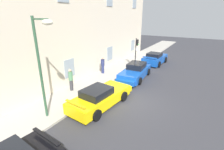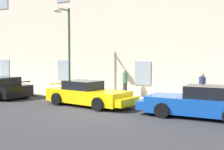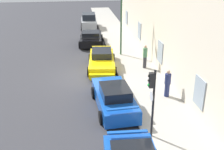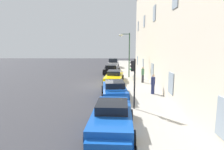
{
  "view_description": "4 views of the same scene",
  "coord_description": "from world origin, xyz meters",
  "px_view_note": "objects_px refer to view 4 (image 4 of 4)",
  "views": [
    {
      "loc": [
        -9.57,
        -4.35,
        5.74
      ],
      "look_at": [
        1.83,
        2.35,
        0.98
      ],
      "focal_mm": 26.74,
      "sensor_mm": 36.0,
      "label": 1
    },
    {
      "loc": [
        7.99,
        -11.9,
        2.79
      ],
      "look_at": [
        -0.27,
        1.99,
        1.67
      ],
      "focal_mm": 48.1,
      "sensor_mm": 36.0,
      "label": 2
    },
    {
      "loc": [
        17.65,
        -0.49,
        7.51
      ],
      "look_at": [
        2.82,
        1.53,
        1.22
      ],
      "focal_mm": 43.43,
      "sensor_mm": 36.0,
      "label": 3
    },
    {
      "loc": [
        19.18,
        1.42,
        4.23
      ],
      "look_at": [
        0.8,
        1.14,
        1.24
      ],
      "focal_mm": 29.63,
      "sensor_mm": 36.0,
      "label": 4
    }
  ],
  "objects_px": {
    "sportscar_yellow_flank": "(114,78)",
    "pedestrian_strolling": "(143,74)",
    "hatchback_parked": "(113,64)",
    "sportscar_tail_end": "(112,121)",
    "pedestrian_admiring": "(153,84)",
    "street_lamp": "(126,47)",
    "sportscar_white_middle": "(114,90)",
    "sportscar_red_lead": "(112,70)",
    "traffic_light": "(133,75)"
  },
  "relations": [
    {
      "from": "sportscar_red_lead",
      "to": "street_lamp",
      "type": "height_order",
      "value": "street_lamp"
    },
    {
      "from": "sportscar_white_middle",
      "to": "sportscar_tail_end",
      "type": "height_order",
      "value": "sportscar_white_middle"
    },
    {
      "from": "sportscar_red_lead",
      "to": "sportscar_white_middle",
      "type": "height_order",
      "value": "sportscar_white_middle"
    },
    {
      "from": "sportscar_white_middle",
      "to": "street_lamp",
      "type": "relative_size",
      "value": 0.91
    },
    {
      "from": "pedestrian_strolling",
      "to": "traffic_light",
      "type": "bearing_deg",
      "value": -12.6
    },
    {
      "from": "hatchback_parked",
      "to": "sportscar_red_lead",
      "type": "bearing_deg",
      "value": -1.37
    },
    {
      "from": "sportscar_yellow_flank",
      "to": "pedestrian_admiring",
      "type": "xyz_separation_m",
      "value": [
        5.15,
        3.33,
        0.38
      ]
    },
    {
      "from": "sportscar_tail_end",
      "to": "pedestrian_strolling",
      "type": "bearing_deg",
      "value": 164.41
    },
    {
      "from": "sportscar_red_lead",
      "to": "hatchback_parked",
      "type": "distance_m",
      "value": 6.79
    },
    {
      "from": "pedestrian_admiring",
      "to": "hatchback_parked",
      "type": "bearing_deg",
      "value": -169.46
    },
    {
      "from": "street_lamp",
      "to": "pedestrian_strolling",
      "type": "bearing_deg",
      "value": 26.21
    },
    {
      "from": "sportscar_white_middle",
      "to": "pedestrian_strolling",
      "type": "height_order",
      "value": "pedestrian_strolling"
    },
    {
      "from": "traffic_light",
      "to": "street_lamp",
      "type": "bearing_deg",
      "value": 178.96
    },
    {
      "from": "sportscar_white_middle",
      "to": "sportscar_tail_end",
      "type": "distance_m",
      "value": 6.29
    },
    {
      "from": "sportscar_yellow_flank",
      "to": "hatchback_parked",
      "type": "distance_m",
      "value": 13.74
    },
    {
      "from": "traffic_light",
      "to": "sportscar_yellow_flank",
      "type": "bearing_deg",
      "value": -171.73
    },
    {
      "from": "traffic_light",
      "to": "pedestrian_strolling",
      "type": "relative_size",
      "value": 1.85
    },
    {
      "from": "hatchback_parked",
      "to": "pedestrian_admiring",
      "type": "xyz_separation_m",
      "value": [
        18.89,
        3.51,
        0.17
      ]
    },
    {
      "from": "hatchback_parked",
      "to": "pedestrian_admiring",
      "type": "distance_m",
      "value": 19.22
    },
    {
      "from": "sportscar_red_lead",
      "to": "sportscar_yellow_flank",
      "type": "relative_size",
      "value": 0.89
    },
    {
      "from": "sportscar_white_middle",
      "to": "pedestrian_strolling",
      "type": "xyz_separation_m",
      "value": [
        -5.25,
        3.11,
        0.43
      ]
    },
    {
      "from": "sportscar_yellow_flank",
      "to": "hatchback_parked",
      "type": "height_order",
      "value": "hatchback_parked"
    },
    {
      "from": "hatchback_parked",
      "to": "sportscar_yellow_flank",
      "type": "bearing_deg",
      "value": 0.76
    },
    {
      "from": "sportscar_yellow_flank",
      "to": "pedestrian_strolling",
      "type": "height_order",
      "value": "pedestrian_strolling"
    },
    {
      "from": "sportscar_tail_end",
      "to": "pedestrian_admiring",
      "type": "xyz_separation_m",
      "value": [
        -6.83,
        3.38,
        0.36
      ]
    },
    {
      "from": "sportscar_tail_end",
      "to": "hatchback_parked",
      "type": "relative_size",
      "value": 1.21
    },
    {
      "from": "sportscar_yellow_flank",
      "to": "sportscar_white_middle",
      "type": "height_order",
      "value": "sportscar_white_middle"
    },
    {
      "from": "sportscar_yellow_flank",
      "to": "sportscar_tail_end",
      "type": "bearing_deg",
      "value": -0.21
    },
    {
      "from": "pedestrian_admiring",
      "to": "sportscar_yellow_flank",
      "type": "bearing_deg",
      "value": -147.1
    },
    {
      "from": "sportscar_white_middle",
      "to": "hatchback_parked",
      "type": "height_order",
      "value": "hatchback_parked"
    },
    {
      "from": "sportscar_tail_end",
      "to": "street_lamp",
      "type": "xyz_separation_m",
      "value": [
        -14.94,
        1.55,
        3.38
      ]
    },
    {
      "from": "traffic_light",
      "to": "pedestrian_strolling",
      "type": "bearing_deg",
      "value": 167.4
    },
    {
      "from": "traffic_light",
      "to": "sportscar_tail_end",
      "type": "bearing_deg",
      "value": -23.27
    },
    {
      "from": "traffic_light",
      "to": "pedestrian_admiring",
      "type": "height_order",
      "value": "traffic_light"
    },
    {
      "from": "sportscar_red_lead",
      "to": "pedestrian_admiring",
      "type": "distance_m",
      "value": 12.66
    },
    {
      "from": "sportscar_yellow_flank",
      "to": "pedestrian_admiring",
      "type": "distance_m",
      "value": 6.15
    },
    {
      "from": "street_lamp",
      "to": "pedestrian_admiring",
      "type": "height_order",
      "value": "street_lamp"
    },
    {
      "from": "pedestrian_admiring",
      "to": "pedestrian_strolling",
      "type": "height_order",
      "value": "pedestrian_strolling"
    },
    {
      "from": "sportscar_red_lead",
      "to": "sportscar_yellow_flank",
      "type": "distance_m",
      "value": 6.97
    },
    {
      "from": "sportscar_red_lead",
      "to": "sportscar_tail_end",
      "type": "xyz_separation_m",
      "value": [
        18.94,
        0.3,
        0.02
      ]
    },
    {
      "from": "sportscar_white_middle",
      "to": "pedestrian_admiring",
      "type": "relative_size",
      "value": 3.07
    },
    {
      "from": "sportscar_white_middle",
      "to": "hatchback_parked",
      "type": "relative_size",
      "value": 1.34
    },
    {
      "from": "pedestrian_admiring",
      "to": "pedestrian_strolling",
      "type": "relative_size",
      "value": 0.94
    },
    {
      "from": "sportscar_yellow_flank",
      "to": "pedestrian_strolling",
      "type": "distance_m",
      "value": 3.24
    },
    {
      "from": "sportscar_red_lead",
      "to": "traffic_light",
      "type": "relative_size",
      "value": 1.45
    },
    {
      "from": "hatchback_parked",
      "to": "street_lamp",
      "type": "relative_size",
      "value": 0.68
    },
    {
      "from": "sportscar_red_lead",
      "to": "sportscar_white_middle",
      "type": "relative_size",
      "value": 0.92
    },
    {
      "from": "sportscar_yellow_flank",
      "to": "hatchback_parked",
      "type": "relative_size",
      "value": 1.39
    },
    {
      "from": "sportscar_red_lead",
      "to": "sportscar_yellow_flank",
      "type": "xyz_separation_m",
      "value": [
        6.96,
        0.34,
        0.01
      ]
    },
    {
      "from": "sportscar_red_lead",
      "to": "pedestrian_admiring",
      "type": "xyz_separation_m",
      "value": [
        12.11,
        3.68,
        0.39
      ]
    }
  ]
}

